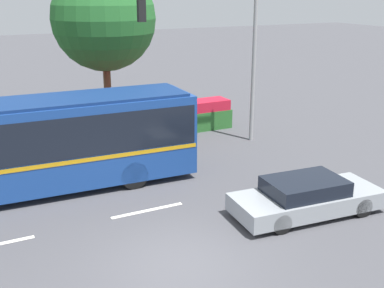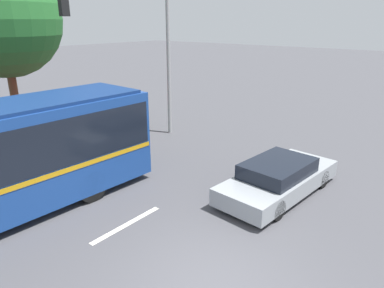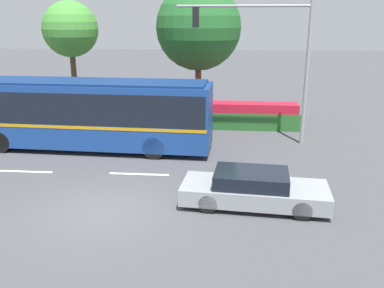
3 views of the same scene
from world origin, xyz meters
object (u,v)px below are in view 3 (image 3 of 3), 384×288
traffic_light_pole (274,49)px  street_tree_left (70,30)px  city_bus (88,111)px  street_tree_centre (198,28)px  sedan_foreground (254,189)px

traffic_light_pole → street_tree_left: street_tree_left is taller
city_bus → street_tree_left: 7.78m
street_tree_centre → city_bus: bearing=-127.3°
city_bus → street_tree_left: bearing=-62.8°
city_bus → traffic_light_pole: size_ratio=1.70×
traffic_light_pole → street_tree_left: 12.37m
traffic_light_pole → street_tree_left: size_ratio=0.97×
city_bus → street_tree_centre: bearing=-125.0°
city_bus → street_tree_centre: street_tree_centre is taller
sedan_foreground → street_tree_left: street_tree_left is taller
traffic_light_pole → street_tree_centre: size_ratio=0.86×
sedan_foreground → street_tree_left: bearing=135.7°
city_bus → traffic_light_pole: 9.10m
sedan_foreground → street_tree_centre: size_ratio=0.62×
street_tree_left → street_tree_centre: (7.62, -0.20, 0.14)m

